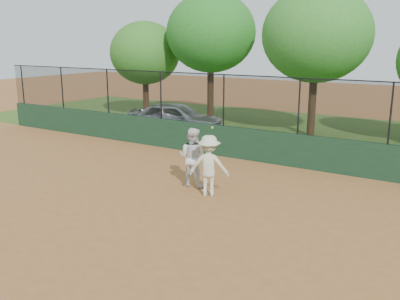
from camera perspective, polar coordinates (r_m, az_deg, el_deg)
The scene contains 10 objects.
ground at distance 12.61m, azimuth -8.46°, elevation -6.88°, with size 80.00×80.00×0.00m, color #9B6132.
back_wall at distance 17.24m, azimuth 4.43°, elevation 0.96°, with size 26.00×0.20×1.20m, color #1C3D24.
grass_strip at distance 22.74m, azimuth 11.43°, elevation 2.33°, with size 36.00×12.00×0.01m, color #2F5119.
parked_car at distance 21.44m, azimuth -3.16°, elevation 4.04°, with size 1.87×4.64×1.58m, color #ABAFB5.
player_second at distance 13.75m, azimuth -0.99°, elevation -0.93°, with size 0.90×0.70×1.85m, color silver.
player_main at distance 12.92m, azimuth 1.16°, elevation -2.01°, with size 1.33×1.05×2.13m.
fence_assembly at distance 16.97m, azimuth 4.45°, elevation 6.36°, with size 26.00×0.06×2.00m.
tree_0 at distance 26.47m, azimuth -7.09°, elevation 12.20°, with size 4.16×3.79×5.53m.
tree_1 at distance 24.31m, azimuth 1.39°, elevation 14.76°, with size 4.85×4.41×6.93m.
tree_2 at distance 21.51m, azimuth 14.66°, elevation 14.08°, with size 5.05×4.59×6.87m.
Camera 1 is at (7.74, -8.93, 4.43)m, focal length 40.00 mm.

